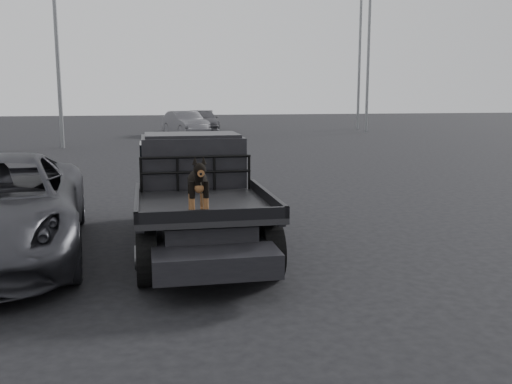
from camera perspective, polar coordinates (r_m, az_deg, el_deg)
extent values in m
plane|color=black|center=(7.48, -3.52, -9.61)|extent=(120.00, 120.00, 0.00)
imported|color=#535257|center=(34.14, -7.08, 6.82)|extent=(2.66, 4.65, 1.45)
imported|color=#4B4B50|center=(38.78, -5.27, 7.13)|extent=(2.02, 4.67, 1.34)
cylinder|color=slate|center=(37.67, 11.22, 14.72)|extent=(0.18, 0.18, 11.60)
cylinder|color=slate|center=(41.15, 10.42, 16.14)|extent=(0.18, 0.18, 14.22)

